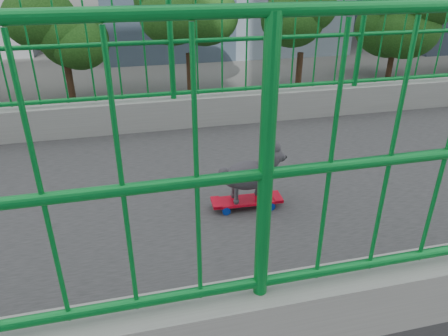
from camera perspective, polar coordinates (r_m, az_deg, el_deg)
road at (r=17.82m, az=-10.41°, el=-2.53°), size 18.00×90.00×0.02m
railing at (r=2.99m, az=-3.41°, el=0.32°), size 3.00×24.00×1.42m
street_trees at (r=28.96m, az=-10.97°, el=18.51°), size 5.30×60.40×7.26m
skateboard at (r=2.87m, az=3.14°, el=-4.59°), size 0.17×0.49×0.06m
poodle at (r=2.77m, az=3.74°, el=-0.61°), size 0.21×0.46×0.38m
car_4 at (r=22.98m, az=-19.20°, el=5.01°), size 1.60×3.97×1.35m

